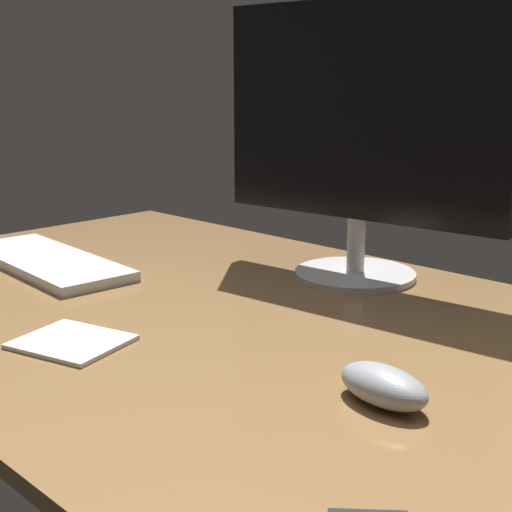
% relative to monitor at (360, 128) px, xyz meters
% --- Properties ---
extents(desk, '(1.40, 0.84, 0.02)m').
position_rel_monitor_xyz_m(desk, '(-0.05, -0.28, -0.26)').
color(desk, olive).
rests_on(desk, ground).
extents(monitor, '(0.51, 0.20, 0.45)m').
position_rel_monitor_xyz_m(monitor, '(0.00, 0.00, 0.00)').
color(monitor, silver).
rests_on(monitor, desk).
extents(keyboard, '(0.41, 0.17, 0.02)m').
position_rel_monitor_xyz_m(keyboard, '(-0.44, -0.33, -0.24)').
color(keyboard, silver).
rests_on(keyboard, desk).
extents(computer_mouse, '(0.11, 0.07, 0.04)m').
position_rel_monitor_xyz_m(computer_mouse, '(0.31, -0.37, -0.23)').
color(computer_mouse, '#999EA5').
rests_on(computer_mouse, desk).
extents(notepad, '(0.15, 0.14, 0.01)m').
position_rel_monitor_xyz_m(notepad, '(-0.07, -0.50, -0.25)').
color(notepad, silver).
rests_on(notepad, desk).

